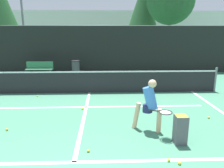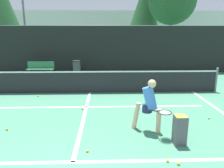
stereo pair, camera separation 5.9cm
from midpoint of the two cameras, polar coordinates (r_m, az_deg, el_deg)
The scene contains 22 objects.
court_baseline_near at distance 4.80m, azimuth -10.25°, elevation -19.48°, with size 11.00×0.10×0.01m, color white.
court_service_line at distance 7.77m, azimuth -6.95°, elevation -5.98°, with size 8.25×0.10×0.01m, color white.
court_center_mark at distance 7.08m, azimuth -7.43°, elevation -8.02°, with size 0.10×5.14×0.01m, color white.
court_sideline_right at distance 8.04m, azimuth 26.82°, elevation -6.76°, with size 0.10×6.14×0.01m, color white.
net at distance 9.38m, azimuth -6.16°, elevation 0.73°, with size 11.09×0.09×1.07m.
fence_back at distance 13.70m, azimuth -5.02°, elevation 8.89°, with size 24.00×0.06×2.92m.
player_practicing at distance 5.81m, azimuth 9.53°, elevation -4.95°, with size 0.99×0.89×1.42m.
tennis_ball_scattered_0 at distance 6.64m, azimuth -25.99°, elevation -10.61°, with size 0.07×0.07×0.07m, color #D1E033.
tennis_ball_scattered_1 at distance 9.39m, azimuth -19.10°, elevation -2.97°, with size 0.07×0.07×0.07m, color #D1E033.
tennis_ball_scattered_2 at distance 4.88m, azimuth 14.23°, elevation -18.68°, with size 0.07×0.07×0.07m, color #D1E033.
tennis_ball_scattered_3 at distance 7.54m, azimuth -7.97°, elevation -6.40°, with size 0.07×0.07×0.07m, color #D1E033.
tennis_ball_scattered_4 at distance 5.08m, azimuth -6.56°, elevation -16.92°, with size 0.07×0.07×0.07m, color #D1E033.
tennis_ball_scattered_5 at distance 7.36m, azimuth 23.74°, elevation -8.01°, with size 0.07×0.07×0.07m, color #D1E033.
tennis_ball_scattered_6 at distance 4.85m, azimuth 16.88°, elevation -19.15°, with size 0.07×0.07×0.07m, color #D1E033.
ball_hopper at distance 5.47m, azimuth 17.13°, elevation -11.14°, with size 0.28×0.28×0.71m.
courtside_bench at distance 13.35m, azimuth -18.52°, elevation 3.82°, with size 1.54×0.41×0.86m.
trash_bin at distance 13.08m, azimuth -9.57°, elevation 4.09°, with size 0.47×0.47×0.90m.
parked_car at distance 16.52m, azimuth -16.70°, elevation 6.29°, with size 1.87×4.61×1.46m.
tree_west at distance 20.40m, azimuth 14.99°, elevation 20.28°, with size 4.04×4.04×7.10m.
tree_mid at distance 20.33m, azimuth -27.04°, elevation 17.87°, with size 2.43×2.43×6.48m.
tree_east at distance 22.90m, azimuth 8.10°, elevation 20.20°, with size 2.77×2.77×7.39m.
building_far at distance 27.50m, azimuth -3.70°, elevation 13.40°, with size 36.00×2.40×4.84m, color beige.
Camera 1 is at (0.62, -2.59, 2.63)m, focal length 35.00 mm.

